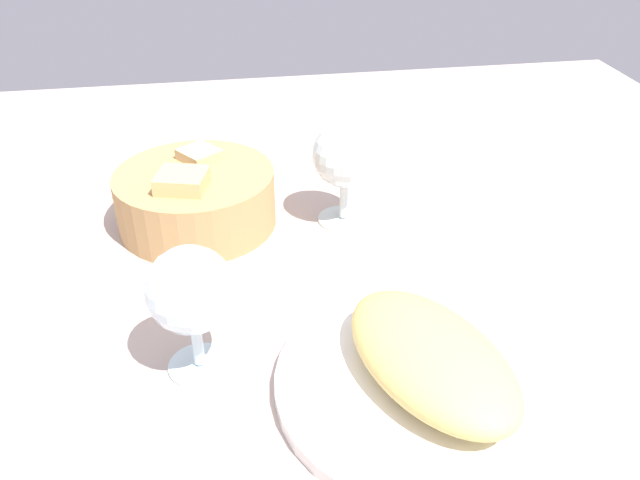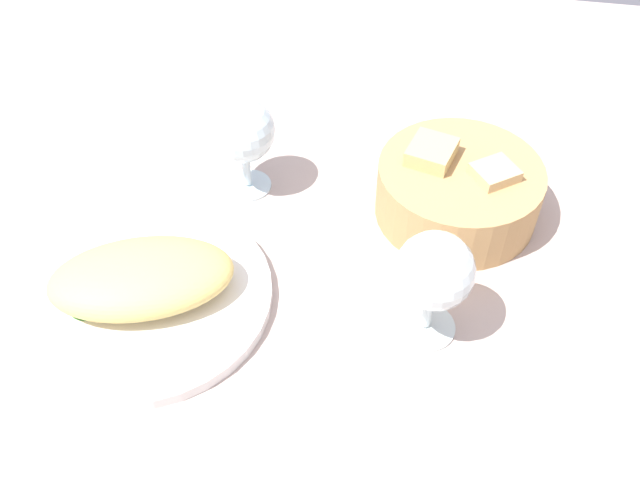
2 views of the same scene
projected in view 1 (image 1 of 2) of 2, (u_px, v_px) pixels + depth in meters
The scene contains 7 objects.
ground_plane at pixel (328, 300), 69.74cm from camera, with size 140.00×140.00×2.00cm, color #B7A197.
plate at pixel (428, 383), 57.07cm from camera, with size 26.91×26.91×1.40cm, color white.
omelette at pixel (431, 357), 55.39cm from camera, with size 19.25×10.99×4.81cm, color #DCBC65.
lettuce_garnish at pixel (484, 414), 52.38cm from camera, with size 3.72×3.72×1.21cm, color #408439.
bread_basket at pixel (196, 197), 79.13cm from camera, with size 19.17×19.17×8.86cm.
wine_glass_near at pixel (345, 158), 77.21cm from camera, with size 7.80×7.80×12.89cm.
wine_glass_far at pixel (191, 294), 55.31cm from camera, with size 7.70×7.70×12.66cm.
Camera 1 is at (-54.28, 9.88, 42.14)cm, focal length 36.63 mm.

